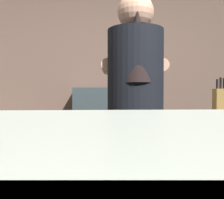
# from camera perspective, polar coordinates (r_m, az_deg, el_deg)

# --- Properties ---
(wall_back) EXTENTS (5.20, 0.10, 2.70)m
(wall_back) POSITION_cam_1_polar(r_m,az_deg,el_deg) (3.50, 0.97, 5.62)
(wall_back) COLOR brown
(wall_back) RESTS_ON ground
(prep_counter) EXTENTS (2.10, 0.60, 0.93)m
(prep_counter) POSITION_cam_1_polar(r_m,az_deg,el_deg) (2.16, 13.81, -15.58)
(prep_counter) COLOR #4A4332
(prep_counter) RESTS_ON ground
(back_shelf) EXTENTS (0.93, 0.36, 1.16)m
(back_shelf) POSITION_cam_1_polar(r_m,az_deg,el_deg) (3.25, -0.37, -7.66)
(back_shelf) COLOR #333D40
(back_shelf) RESTS_ON ground
(bartender) EXTENTS (0.43, 0.52, 1.70)m
(bartender) POSITION_cam_1_polar(r_m,az_deg,el_deg) (1.54, 5.32, -2.83)
(bartender) COLOR #292D32
(bartender) RESTS_ON ground
(knife_block) EXTENTS (0.10, 0.08, 0.29)m
(knife_block) POSITION_cam_1_polar(r_m,az_deg,el_deg) (2.19, 23.40, -0.18)
(knife_block) COLOR olive
(knife_block) RESTS_ON prep_counter
(mixing_bowl) EXTENTS (0.17, 0.17, 0.05)m
(mixing_bowl) POSITION_cam_1_polar(r_m,az_deg,el_deg) (2.04, 2.58, -2.51)
(mixing_bowl) COLOR silver
(mixing_bowl) RESTS_ON prep_counter
(chefs_knife) EXTENTS (0.24, 0.10, 0.01)m
(chefs_knife) POSITION_cam_1_polar(r_m,az_deg,el_deg) (2.00, 11.53, -3.20)
(chefs_knife) COLOR silver
(chefs_knife) RESTS_ON prep_counter
(bottle_vinegar) EXTENTS (0.08, 0.08, 0.20)m
(bottle_vinegar) POSITION_cam_1_polar(r_m,az_deg,el_deg) (3.20, 5.07, 4.03)
(bottle_vinegar) COLOR #3C5C9C
(bottle_vinegar) RESTS_ON back_shelf
(bottle_hot_sauce) EXTENTS (0.05, 0.05, 0.19)m
(bottle_hot_sauce) POSITION_cam_1_polar(r_m,az_deg,el_deg) (3.25, 1.00, 3.97)
(bottle_hot_sauce) COLOR #2F5094
(bottle_hot_sauce) RESTS_ON back_shelf
(bottle_soy) EXTENTS (0.07, 0.07, 0.24)m
(bottle_soy) POSITION_cam_1_polar(r_m,az_deg,el_deg) (3.15, 3.02, 4.40)
(bottle_soy) COLOR black
(bottle_soy) RESTS_ON back_shelf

